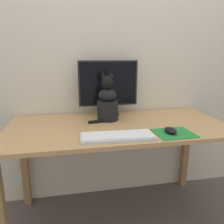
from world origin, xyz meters
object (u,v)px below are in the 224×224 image
at_px(monitor, 108,87).
at_px(keyboard, 117,136).
at_px(cat, 108,103).
at_px(computer_mouse_right, 171,130).

distance_m(monitor, keyboard, 0.54).
bearing_deg(keyboard, cat, 91.31).
bearing_deg(computer_mouse_right, cat, 132.25).
bearing_deg(monitor, computer_mouse_right, -59.02).
bearing_deg(cat, monitor, 89.56).
xyz_separation_m(computer_mouse_right, cat, (-0.32, 0.35, 0.11)).
xyz_separation_m(keyboard, cat, (0.01, 0.36, 0.11)).
bearing_deg(keyboard, computer_mouse_right, 5.07).
height_order(computer_mouse_right, cat, cat).
bearing_deg(monitor, cat, -102.20).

